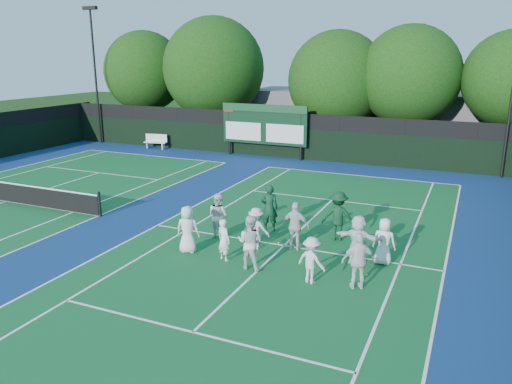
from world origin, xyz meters
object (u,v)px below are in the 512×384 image
at_px(bench, 156,141).
at_px(coach_left, 269,208).
at_px(scoreboard, 264,125).
at_px(tennis_net, 6,191).

xyz_separation_m(bench, coach_left, (14.45, -13.10, 0.37)).
distance_m(bench, coach_left, 19.51).
height_order(bench, coach_left, coach_left).
height_order(scoreboard, tennis_net, scoreboard).
relative_size(bench, coach_left, 0.92).
bearing_deg(tennis_net, bench, 96.21).
relative_size(tennis_net, bench, 6.56).
distance_m(scoreboard, coach_left, 14.61).
bearing_deg(coach_left, tennis_net, -15.04).
bearing_deg(tennis_net, scoreboard, 64.40).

